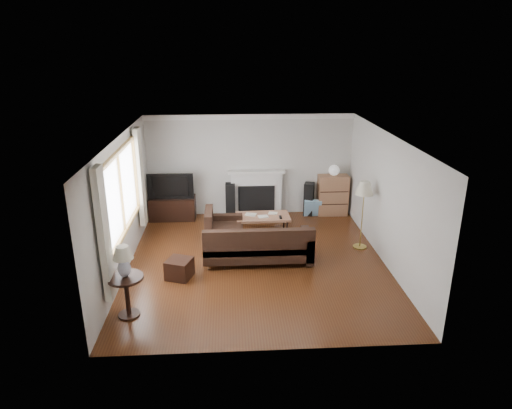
{
  "coord_description": "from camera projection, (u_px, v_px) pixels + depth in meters",
  "views": [
    {
      "loc": [
        -0.52,
        -8.1,
        4.11
      ],
      "look_at": [
        0.0,
        0.3,
        1.1
      ],
      "focal_mm": 32.0,
      "sensor_mm": 36.0,
      "label": 1
    }
  ],
  "objects": [
    {
      "name": "television",
      "position": [
        171.0,
        185.0,
        10.95
      ],
      "size": [
        1.09,
        0.14,
        0.63
      ],
      "primitive_type": "imported",
      "color": "black",
      "rests_on": "tv_stand"
    },
    {
      "name": "window",
      "position": [
        122.0,
        193.0,
        8.18
      ],
      "size": [
        0.12,
        2.74,
        1.54
      ],
      "primitive_type": "cube",
      "color": "brown",
      "rests_on": "room"
    },
    {
      "name": "globe_lamp",
      "position": [
        334.0,
        170.0,
        11.14
      ],
      "size": [
        0.26,
        0.26,
        0.26
      ],
      "primitive_type": "sphere",
      "color": "white",
      "rests_on": "bookshelf"
    },
    {
      "name": "curtain_near",
      "position": [
        104.0,
        234.0,
        6.8
      ],
      "size": [
        0.1,
        0.35,
        2.1
      ],
      "primitive_type": "cube",
      "color": "beige",
      "rests_on": "room"
    },
    {
      "name": "speaker_left",
      "position": [
        230.0,
        200.0,
        11.25
      ],
      "size": [
        0.24,
        0.29,
        0.85
      ],
      "primitive_type": "cube",
      "rotation": [
        0.0,
        0.0,
        -0.02
      ],
      "color": "black",
      "rests_on": "ground"
    },
    {
      "name": "sectional_sofa",
      "position": [
        258.0,
        244.0,
        8.95
      ],
      "size": [
        2.3,
        1.68,
        0.74
      ],
      "primitive_type": "cube",
      "color": "black",
      "rests_on": "ground"
    },
    {
      "name": "tv_stand",
      "position": [
        173.0,
        208.0,
        11.14
      ],
      "size": [
        1.11,
        0.5,
        0.55
      ],
      "primitive_type": "cube",
      "color": "black",
      "rests_on": "ground"
    },
    {
      "name": "fireplace",
      "position": [
        256.0,
        193.0,
        11.32
      ],
      "size": [
        1.4,
        0.26,
        1.15
      ],
      "primitive_type": "cube",
      "color": "white",
      "rests_on": "room"
    },
    {
      "name": "bookshelf",
      "position": [
        333.0,
        195.0,
        11.35
      ],
      "size": [
        0.74,
        0.35,
        1.02
      ],
      "primitive_type": "cube",
      "color": "#9A6847",
      "rests_on": "ground"
    },
    {
      "name": "coffee_table",
      "position": [
        263.0,
        225.0,
        10.23
      ],
      "size": [
        1.2,
        0.68,
        0.46
      ],
      "primitive_type": "cube",
      "rotation": [
        0.0,
        0.0,
        0.03
      ],
      "color": "#996449",
      "rests_on": "ground"
    },
    {
      "name": "room",
      "position": [
        257.0,
        202.0,
        8.61
      ],
      "size": [
        5.1,
        5.6,
        2.54
      ],
      "color": "#482310",
      "rests_on": "ground"
    },
    {
      "name": "table_lamp",
      "position": [
        124.0,
        262.0,
        6.95
      ],
      "size": [
        0.31,
        0.31,
        0.51
      ],
      "primitive_type": "cube",
      "color": "silver",
      "rests_on": "side_table"
    },
    {
      "name": "side_table",
      "position": [
        127.0,
        296.0,
        7.15
      ],
      "size": [
        0.55,
        0.55,
        0.69
      ],
      "primitive_type": "cube",
      "color": "black",
      "rests_on": "ground"
    },
    {
      "name": "footstool",
      "position": [
        179.0,
        268.0,
        8.38
      ],
      "size": [
        0.55,
        0.55,
        0.36
      ],
      "primitive_type": "cube",
      "rotation": [
        0.0,
        0.0,
        -0.35
      ],
      "color": "black",
      "rests_on": "ground"
    },
    {
      "name": "curtain_far",
      "position": [
        140.0,
        177.0,
        9.66
      ],
      "size": [
        0.1,
        0.35,
        2.1
      ],
      "primitive_type": "cube",
      "color": "beige",
      "rests_on": "room"
    },
    {
      "name": "speaker_right",
      "position": [
        309.0,
        199.0,
        11.37
      ],
      "size": [
        0.3,
        0.33,
        0.82
      ],
      "primitive_type": "cube",
      "rotation": [
        0.0,
        0.0,
        -0.31
      ],
      "color": "black",
      "rests_on": "ground"
    },
    {
      "name": "floor_lamp",
      "position": [
        362.0,
        215.0,
        9.42
      ],
      "size": [
        0.45,
        0.45,
        1.46
      ],
      "primitive_type": "cube",
      "rotation": [
        0.0,
        0.0,
        -0.24
      ],
      "color": "#B7993F",
      "rests_on": "ground"
    }
  ]
}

